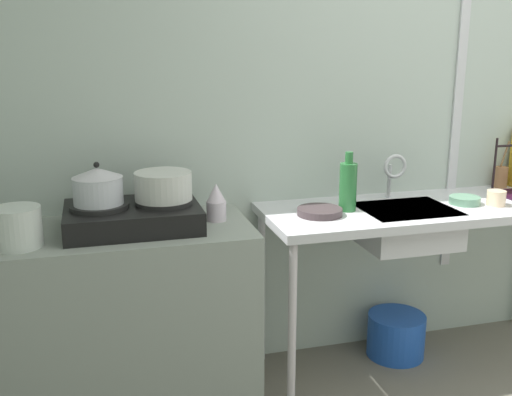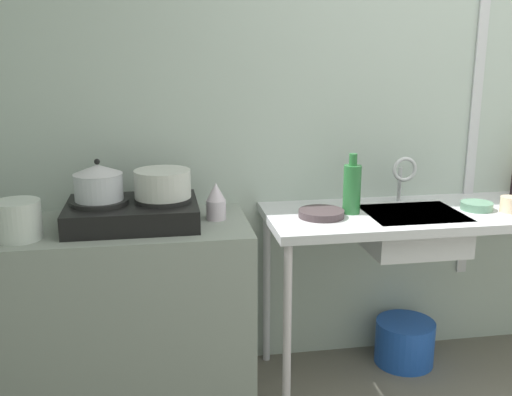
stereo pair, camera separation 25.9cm
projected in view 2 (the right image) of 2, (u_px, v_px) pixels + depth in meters
name	position (u px, v px, depth m)	size (l,w,h in m)	color
wall_back	(462.00, 93.00, 2.98)	(5.34, 0.10, 2.66)	#ACB9B0
wall_metal_strip	(479.00, 66.00, 2.90)	(0.05, 0.01, 2.13)	silver
counter_concrete	(130.00, 314.00, 2.63)	(1.05, 0.55, 0.83)	gray
counter_sink	(439.00, 223.00, 2.77)	(1.61, 0.55, 0.83)	silver
stove	(132.00, 212.00, 2.52)	(0.55, 0.40, 0.11)	black
pot_on_left_burner	(98.00, 182.00, 2.46)	(0.20, 0.20, 0.17)	silver
pot_on_right_burner	(163.00, 184.00, 2.51)	(0.24, 0.24, 0.12)	silver
pot_beside_stove	(18.00, 220.00, 2.32)	(0.18, 0.18, 0.15)	silver
percolator	(216.00, 202.00, 2.59)	(0.09, 0.09, 0.16)	silver
sink_basin	(412.00, 231.00, 2.73)	(0.43, 0.36, 0.17)	silver
faucet	(404.00, 172.00, 2.83)	(0.12, 0.07, 0.23)	silver
frying_pan	(321.00, 213.00, 2.64)	(0.20, 0.20, 0.03)	#3E3134
cup_by_rack	(510.00, 205.00, 2.70)	(0.09, 0.09, 0.07)	beige
small_bowl_on_drainboard	(477.00, 206.00, 2.75)	(0.15, 0.15, 0.04)	slate
bottle_by_sink	(352.00, 188.00, 2.67)	(0.08, 0.08, 0.27)	#286733
bucket_on_floor	(405.00, 342.00, 3.01)	(0.29, 0.29, 0.22)	#1E4DB1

